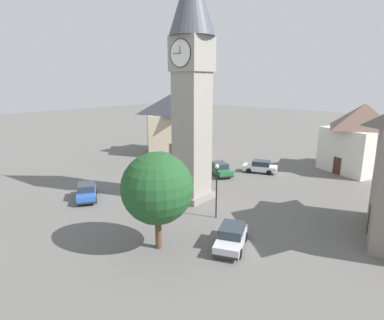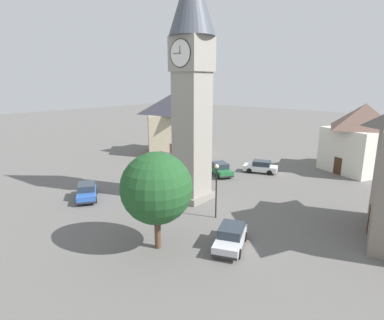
{
  "view_description": "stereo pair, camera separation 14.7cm",
  "coord_description": "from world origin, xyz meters",
  "px_view_note": "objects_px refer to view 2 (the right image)",
  "views": [
    {
      "loc": [
        -19.07,
        22.59,
        11.25
      ],
      "look_at": [
        0.0,
        0.0,
        3.84
      ],
      "focal_mm": 29.94,
      "sensor_mm": 36.0,
      "label": 1
    },
    {
      "loc": [
        -19.18,
        22.5,
        11.25
      ],
      "look_at": [
        0.0,
        0.0,
        3.84
      ],
      "focal_mm": 29.94,
      "sensor_mm": 36.0,
      "label": 2
    }
  ],
  "objects_px": {
    "clock_tower": "(192,65)",
    "car_blue_kerb": "(231,237)",
    "lamp_post": "(216,182)",
    "car_white_side": "(220,169)",
    "building_terrace_right": "(171,123)",
    "pedestrian": "(132,178)",
    "car_black_far": "(261,167)",
    "building_corner_back": "(362,137)",
    "car_red_corner": "(87,191)",
    "tree": "(156,188)",
    "car_silver_kerb": "(163,159)"
  },
  "relations": [
    {
      "from": "clock_tower",
      "to": "car_blue_kerb",
      "type": "relative_size",
      "value": 4.8
    },
    {
      "from": "lamp_post",
      "to": "clock_tower",
      "type": "bearing_deg",
      "value": -26.19
    },
    {
      "from": "car_white_side",
      "to": "building_terrace_right",
      "type": "bearing_deg",
      "value": -21.47
    },
    {
      "from": "pedestrian",
      "to": "car_black_far",
      "type": "bearing_deg",
      "value": -119.31
    },
    {
      "from": "clock_tower",
      "to": "car_white_side",
      "type": "height_order",
      "value": "clock_tower"
    },
    {
      "from": "car_black_far",
      "to": "lamp_post",
      "type": "xyz_separation_m",
      "value": [
        -3.74,
        14.5,
        2.38
      ]
    },
    {
      "from": "pedestrian",
      "to": "building_corner_back",
      "type": "distance_m",
      "value": 28.57
    },
    {
      "from": "clock_tower",
      "to": "car_red_corner",
      "type": "xyz_separation_m",
      "value": [
        7.58,
        6.82,
        -11.77
      ]
    },
    {
      "from": "car_red_corner",
      "to": "tree",
      "type": "height_order",
      "value": "tree"
    },
    {
      "from": "car_white_side",
      "to": "lamp_post",
      "type": "relative_size",
      "value": 0.95
    },
    {
      "from": "clock_tower",
      "to": "tree",
      "type": "xyz_separation_m",
      "value": [
        -4.44,
        8.81,
        -8.21
      ]
    },
    {
      "from": "car_red_corner",
      "to": "car_white_side",
      "type": "bearing_deg",
      "value": -108.94
    },
    {
      "from": "car_silver_kerb",
      "to": "car_red_corner",
      "type": "relative_size",
      "value": 0.96
    },
    {
      "from": "car_black_far",
      "to": "lamp_post",
      "type": "height_order",
      "value": "lamp_post"
    },
    {
      "from": "car_red_corner",
      "to": "building_corner_back",
      "type": "xyz_separation_m",
      "value": [
        -17.4,
        -27.98,
        3.58
      ]
    },
    {
      "from": "car_red_corner",
      "to": "car_black_far",
      "type": "height_order",
      "value": "same"
    },
    {
      "from": "building_corner_back",
      "to": "lamp_post",
      "type": "distance_m",
      "value": 24.0
    },
    {
      "from": "car_white_side",
      "to": "tree",
      "type": "height_order",
      "value": "tree"
    },
    {
      "from": "car_silver_kerb",
      "to": "pedestrian",
      "type": "height_order",
      "value": "pedestrian"
    },
    {
      "from": "car_silver_kerb",
      "to": "car_black_far",
      "type": "relative_size",
      "value": 0.94
    },
    {
      "from": "clock_tower",
      "to": "car_black_far",
      "type": "distance_m",
      "value": 17.03
    },
    {
      "from": "building_corner_back",
      "to": "car_red_corner",
      "type": "bearing_deg",
      "value": 58.12
    },
    {
      "from": "clock_tower",
      "to": "car_white_side",
      "type": "relative_size",
      "value": 4.87
    },
    {
      "from": "car_blue_kerb",
      "to": "car_red_corner",
      "type": "bearing_deg",
      "value": 4.8
    },
    {
      "from": "car_silver_kerb",
      "to": "lamp_post",
      "type": "distance_m",
      "value": 18.82
    },
    {
      "from": "clock_tower",
      "to": "tree",
      "type": "distance_m",
      "value": 12.84
    },
    {
      "from": "building_terrace_right",
      "to": "car_black_far",
      "type": "bearing_deg",
      "value": 176.33
    },
    {
      "from": "car_silver_kerb",
      "to": "car_white_side",
      "type": "bearing_deg",
      "value": -174.86
    },
    {
      "from": "car_silver_kerb",
      "to": "car_blue_kerb",
      "type": "bearing_deg",
      "value": 146.93
    },
    {
      "from": "car_black_far",
      "to": "pedestrian",
      "type": "relative_size",
      "value": 2.64
    },
    {
      "from": "clock_tower",
      "to": "car_black_far",
      "type": "xyz_separation_m",
      "value": [
        -0.77,
        -12.28,
        -11.77
      ]
    },
    {
      "from": "clock_tower",
      "to": "building_corner_back",
      "type": "bearing_deg",
      "value": -114.91
    },
    {
      "from": "building_terrace_right",
      "to": "car_silver_kerb",
      "type": "bearing_deg",
      "value": 124.17
    },
    {
      "from": "clock_tower",
      "to": "building_terrace_right",
      "type": "height_order",
      "value": "clock_tower"
    },
    {
      "from": "pedestrian",
      "to": "lamp_post",
      "type": "relative_size",
      "value": 0.36
    },
    {
      "from": "car_silver_kerb",
      "to": "car_white_side",
      "type": "height_order",
      "value": "same"
    },
    {
      "from": "car_white_side",
      "to": "lamp_post",
      "type": "xyz_separation_m",
      "value": [
        -6.96,
        10.38,
        2.38
      ]
    },
    {
      "from": "pedestrian",
      "to": "tree",
      "type": "relative_size",
      "value": 0.25
    },
    {
      "from": "car_blue_kerb",
      "to": "car_white_side",
      "type": "xyz_separation_m",
      "value": [
        10.64,
        -13.66,
        0.0
      ]
    },
    {
      "from": "car_white_side",
      "to": "building_terrace_right",
      "type": "distance_m",
      "value": 14.65
    },
    {
      "from": "car_blue_kerb",
      "to": "car_red_corner",
      "type": "height_order",
      "value": "same"
    },
    {
      "from": "car_white_side",
      "to": "building_terrace_right",
      "type": "relative_size",
      "value": 0.43
    },
    {
      "from": "car_blue_kerb",
      "to": "pedestrian",
      "type": "bearing_deg",
      "value": -14.11
    },
    {
      "from": "car_white_side",
      "to": "building_corner_back",
      "type": "height_order",
      "value": "building_corner_back"
    },
    {
      "from": "building_terrace_right",
      "to": "clock_tower",
      "type": "bearing_deg",
      "value": 139.45
    },
    {
      "from": "car_red_corner",
      "to": "tree",
      "type": "distance_m",
      "value": 12.69
    },
    {
      "from": "car_silver_kerb",
      "to": "tree",
      "type": "distance_m",
      "value": 22.98
    },
    {
      "from": "car_blue_kerb",
      "to": "car_red_corner",
      "type": "distance_m",
      "value": 15.84
    },
    {
      "from": "car_blue_kerb",
      "to": "car_white_side",
      "type": "height_order",
      "value": "same"
    },
    {
      "from": "building_corner_back",
      "to": "clock_tower",
      "type": "bearing_deg",
      "value": 65.09
    }
  ]
}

